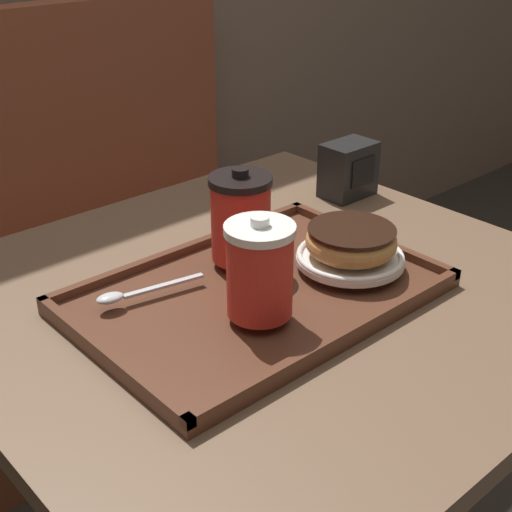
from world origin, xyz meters
name	(u,v)px	position (x,y,z in m)	size (l,w,h in m)	color
booth_bench	(68,296)	(0.11, 0.87, 0.32)	(1.16, 0.44, 1.00)	brown
cafe_table	(267,401)	(0.00, 0.00, 0.56)	(0.81, 0.77, 0.76)	brown
serving_tray	(256,295)	(-0.03, -0.01, 0.77)	(0.46, 0.31, 0.02)	#512D1E
coffee_cup_front	(260,269)	(-0.08, -0.07, 0.84)	(0.08, 0.08, 0.13)	red
coffee_cup_rear	(239,218)	(0.00, 0.06, 0.84)	(0.09, 0.09, 0.13)	red
plate_with_chocolate_donut	(350,257)	(0.10, -0.05, 0.79)	(0.15, 0.15, 0.01)	white
donut_chocolate_glazed	(351,240)	(0.10, -0.05, 0.81)	(0.12, 0.12, 0.04)	tan
spoon	(126,294)	(-0.18, 0.07, 0.79)	(0.14, 0.04, 0.01)	silver
napkin_dispenser	(349,170)	(0.32, 0.15, 0.81)	(0.09, 0.07, 0.09)	black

